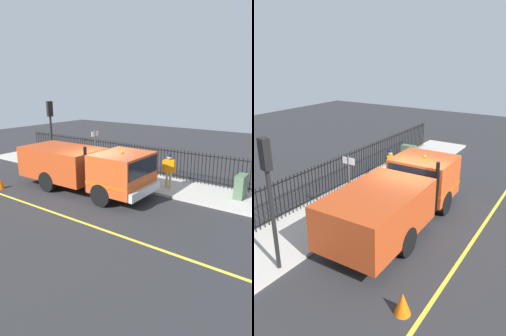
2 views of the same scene
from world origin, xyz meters
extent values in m
plane|color=#2B2B2D|center=(0.00, 0.00, 0.00)|extent=(47.83, 47.83, 0.00)
cube|color=#B7B2A8|center=(2.80, 0.00, 0.06)|extent=(2.66, 21.74, 0.13)
cube|color=yellow|center=(-2.57, 0.00, 0.00)|extent=(0.12, 19.57, 0.01)
cube|color=#D84C1E|center=(0.11, -1.29, 1.28)|extent=(2.38, 2.16, 1.60)
cube|color=black|center=(0.11, -1.29, 1.63)|extent=(2.20, 2.20, 0.70)
cube|color=#B8411A|center=(0.04, 2.27, 1.21)|extent=(2.42, 4.00, 1.46)
cube|color=silver|center=(0.13, -2.42, 0.63)|extent=(2.23, 0.24, 0.36)
cube|color=#DB5914|center=(0.11, -1.29, 0.93)|extent=(2.41, 2.18, 0.12)
cylinder|color=black|center=(1.15, -0.95, 0.48)|extent=(0.32, 0.97, 0.96)
cylinder|color=black|center=(-0.95, -0.99, 0.48)|extent=(0.32, 0.97, 0.96)
cylinder|color=black|center=(1.09, 2.30, 0.48)|extent=(0.32, 0.97, 0.96)
cylinder|color=black|center=(-1.01, 2.25, 0.48)|extent=(0.32, 0.97, 0.96)
sphere|color=orange|center=(0.11, -1.29, 2.13)|extent=(0.12, 0.12, 0.12)
cylinder|color=black|center=(-0.94, -0.15, 1.44)|extent=(0.14, 0.14, 1.92)
cube|color=orange|center=(2.37, -2.33, 1.21)|extent=(0.39, 0.52, 0.59)
sphere|color=tan|center=(2.37, -2.33, 1.62)|extent=(0.22, 0.22, 0.22)
sphere|color=#14193F|center=(2.37, -2.33, 1.69)|extent=(0.21, 0.21, 0.21)
cylinder|color=tan|center=(2.40, -2.41, 0.52)|extent=(0.12, 0.12, 0.79)
cylinder|color=tan|center=(2.34, -2.25, 0.52)|extent=(0.12, 0.12, 0.79)
cylinder|color=orange|center=(2.48, -2.57, 1.18)|extent=(0.09, 0.09, 0.56)
cylinder|color=orange|center=(2.26, -2.09, 1.18)|extent=(0.09, 0.09, 0.56)
cylinder|color=black|center=(3.93, -9.24, 0.91)|extent=(0.04, 0.04, 1.56)
cylinder|color=black|center=(3.93, -9.05, 0.91)|extent=(0.04, 0.04, 1.56)
cylinder|color=black|center=(3.93, -8.86, 0.91)|extent=(0.04, 0.04, 1.56)
cylinder|color=black|center=(3.93, -8.67, 0.91)|extent=(0.04, 0.04, 1.56)
cylinder|color=black|center=(3.93, -8.48, 0.91)|extent=(0.04, 0.04, 1.56)
cylinder|color=black|center=(3.93, -8.29, 0.91)|extent=(0.04, 0.04, 1.56)
cylinder|color=black|center=(3.93, -8.10, 0.91)|extent=(0.04, 0.04, 1.56)
cylinder|color=black|center=(3.93, -7.91, 0.91)|extent=(0.04, 0.04, 1.56)
cylinder|color=black|center=(3.93, -7.72, 0.91)|extent=(0.04, 0.04, 1.56)
cylinder|color=black|center=(3.93, -7.52, 0.91)|extent=(0.04, 0.04, 1.56)
cylinder|color=black|center=(3.93, -7.33, 0.91)|extent=(0.04, 0.04, 1.56)
cylinder|color=black|center=(3.93, -7.14, 0.91)|extent=(0.04, 0.04, 1.56)
cylinder|color=black|center=(3.93, -6.95, 0.91)|extent=(0.04, 0.04, 1.56)
cylinder|color=black|center=(3.93, -6.76, 0.91)|extent=(0.04, 0.04, 1.56)
cylinder|color=black|center=(3.93, -6.57, 0.91)|extent=(0.04, 0.04, 1.56)
cylinder|color=black|center=(3.93, -6.38, 0.91)|extent=(0.04, 0.04, 1.56)
cylinder|color=black|center=(3.93, -6.19, 0.91)|extent=(0.04, 0.04, 1.56)
cylinder|color=black|center=(3.93, -6.00, 0.91)|extent=(0.04, 0.04, 1.56)
cylinder|color=black|center=(3.93, -5.81, 0.91)|extent=(0.04, 0.04, 1.56)
cylinder|color=black|center=(3.93, -5.62, 0.91)|extent=(0.04, 0.04, 1.56)
cylinder|color=black|center=(3.93, -5.43, 0.91)|extent=(0.04, 0.04, 1.56)
cylinder|color=black|center=(3.93, -5.24, 0.91)|extent=(0.04, 0.04, 1.56)
cylinder|color=black|center=(3.93, -5.05, 0.91)|extent=(0.04, 0.04, 1.56)
cylinder|color=black|center=(3.93, -4.86, 0.91)|extent=(0.04, 0.04, 1.56)
cylinder|color=black|center=(3.93, -4.67, 0.91)|extent=(0.04, 0.04, 1.56)
cylinder|color=black|center=(3.93, -4.48, 0.91)|extent=(0.04, 0.04, 1.56)
cylinder|color=black|center=(3.93, -4.29, 0.91)|extent=(0.04, 0.04, 1.56)
cylinder|color=black|center=(3.93, -4.10, 0.91)|extent=(0.04, 0.04, 1.56)
cylinder|color=black|center=(3.93, -3.91, 0.91)|extent=(0.04, 0.04, 1.56)
cylinder|color=black|center=(3.93, -3.71, 0.91)|extent=(0.04, 0.04, 1.56)
cylinder|color=black|center=(3.93, -3.52, 0.91)|extent=(0.04, 0.04, 1.56)
cylinder|color=black|center=(3.93, -3.33, 0.91)|extent=(0.04, 0.04, 1.56)
cylinder|color=black|center=(3.93, -3.14, 0.91)|extent=(0.04, 0.04, 1.56)
cylinder|color=black|center=(3.93, -2.95, 0.91)|extent=(0.04, 0.04, 1.56)
cylinder|color=black|center=(3.93, -2.76, 0.91)|extent=(0.04, 0.04, 1.56)
cylinder|color=black|center=(3.93, -2.57, 0.91)|extent=(0.04, 0.04, 1.56)
cylinder|color=black|center=(3.93, -2.38, 0.91)|extent=(0.04, 0.04, 1.56)
cylinder|color=black|center=(3.93, -2.19, 0.91)|extent=(0.04, 0.04, 1.56)
cylinder|color=black|center=(3.93, -2.00, 0.91)|extent=(0.04, 0.04, 1.56)
cylinder|color=black|center=(3.93, -1.81, 0.91)|extent=(0.04, 0.04, 1.56)
cylinder|color=black|center=(3.93, -1.62, 0.91)|extent=(0.04, 0.04, 1.56)
cylinder|color=black|center=(3.93, -1.43, 0.91)|extent=(0.04, 0.04, 1.56)
cylinder|color=black|center=(3.93, -1.24, 0.91)|extent=(0.04, 0.04, 1.56)
cylinder|color=black|center=(3.93, -1.05, 0.91)|extent=(0.04, 0.04, 1.56)
cylinder|color=black|center=(3.93, -0.86, 0.91)|extent=(0.04, 0.04, 1.56)
cylinder|color=black|center=(3.93, -0.67, 0.91)|extent=(0.04, 0.04, 1.56)
cylinder|color=black|center=(3.93, -0.48, 0.91)|extent=(0.04, 0.04, 1.56)
cylinder|color=black|center=(3.93, -0.29, 0.91)|extent=(0.04, 0.04, 1.56)
cylinder|color=black|center=(3.93, -0.10, 0.91)|extent=(0.04, 0.04, 1.56)
cylinder|color=black|center=(3.93, 0.10, 0.91)|extent=(0.04, 0.04, 1.56)
cylinder|color=black|center=(3.93, 0.29, 0.91)|extent=(0.04, 0.04, 1.56)
cylinder|color=black|center=(3.93, 0.48, 0.91)|extent=(0.04, 0.04, 1.56)
cylinder|color=black|center=(3.93, 0.67, 0.91)|extent=(0.04, 0.04, 1.56)
cylinder|color=black|center=(3.93, 0.86, 0.91)|extent=(0.04, 0.04, 1.56)
cylinder|color=black|center=(3.93, 1.05, 0.91)|extent=(0.04, 0.04, 1.56)
cylinder|color=black|center=(3.93, 1.24, 0.91)|extent=(0.04, 0.04, 1.56)
cylinder|color=black|center=(3.93, 1.43, 0.91)|extent=(0.04, 0.04, 1.56)
cylinder|color=black|center=(3.93, 1.62, 0.91)|extent=(0.04, 0.04, 1.56)
cylinder|color=black|center=(3.93, 1.81, 0.91)|extent=(0.04, 0.04, 1.56)
cylinder|color=black|center=(3.93, 2.00, 0.91)|extent=(0.04, 0.04, 1.56)
cylinder|color=black|center=(3.93, 2.19, 0.91)|extent=(0.04, 0.04, 1.56)
cylinder|color=black|center=(3.93, 2.38, 0.91)|extent=(0.04, 0.04, 1.56)
cylinder|color=black|center=(3.93, 2.57, 0.91)|extent=(0.04, 0.04, 1.56)
cylinder|color=black|center=(3.93, 2.76, 0.91)|extent=(0.04, 0.04, 1.56)
cylinder|color=black|center=(3.93, 2.95, 0.91)|extent=(0.04, 0.04, 1.56)
cylinder|color=black|center=(3.93, 3.14, 0.91)|extent=(0.04, 0.04, 1.56)
cylinder|color=black|center=(3.93, 3.33, 0.91)|extent=(0.04, 0.04, 1.56)
cylinder|color=black|center=(3.93, 3.52, 0.91)|extent=(0.04, 0.04, 1.56)
cylinder|color=black|center=(3.93, 3.71, 0.91)|extent=(0.04, 0.04, 1.56)
cylinder|color=black|center=(3.93, 3.91, 0.91)|extent=(0.04, 0.04, 1.56)
cube|color=black|center=(3.93, 0.00, 1.56)|extent=(0.04, 18.48, 0.04)
cube|color=black|center=(3.93, 0.00, 0.31)|extent=(0.04, 18.48, 0.04)
cylinder|color=black|center=(1.70, 4.98, 2.07)|extent=(0.12, 0.12, 3.88)
cube|color=black|center=(1.70, 4.98, 3.58)|extent=(0.33, 0.26, 0.85)
sphere|color=red|center=(1.70, 4.98, 3.84)|extent=(0.16, 0.16, 0.16)
sphere|color=yellow|center=(1.70, 4.98, 3.58)|extent=(0.16, 0.16, 0.16)
sphere|color=green|center=(1.70, 4.98, 3.33)|extent=(0.16, 0.16, 0.16)
cube|color=#4C6B4C|center=(3.02, -5.47, 0.64)|extent=(0.81, 0.38, 1.03)
cone|color=orange|center=(-2.12, 4.45, 0.30)|extent=(0.42, 0.42, 0.60)
cylinder|color=#4C4C4C|center=(1.70, 1.61, 1.39)|extent=(0.06, 0.06, 2.53)
cube|color=white|center=(1.70, 1.61, 2.46)|extent=(0.50, 0.04, 0.24)
camera|label=1|loc=(-9.72, -8.52, 4.74)|focal=31.85mm
camera|label=2|loc=(-4.99, 9.89, 6.00)|focal=34.01mm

